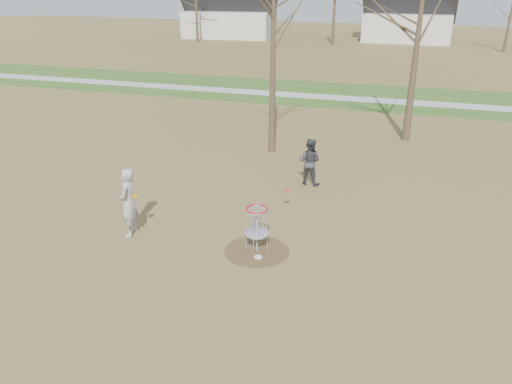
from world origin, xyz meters
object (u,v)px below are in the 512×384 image
player_standing (128,202)px  disc_grounded (258,257)px  disc_golf_basket (257,221)px  player_throwing (309,162)px

player_standing → disc_grounded: bearing=76.7°
disc_golf_basket → disc_grounded: bearing=-67.2°
disc_grounded → player_standing: bearing=177.3°
player_throwing → disc_golf_basket: (-0.32, -5.28, 0.05)m
player_throwing → disc_golf_basket: size_ratio=1.28×
player_standing → disc_golf_basket: player_standing is taller
player_standing → disc_grounded: (3.96, -0.19, -1.00)m
player_standing → player_throwing: bearing=132.0°
disc_golf_basket → player_standing: bearing=-177.9°
player_standing → player_throwing: 6.83m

